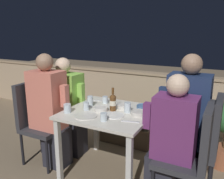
{
  "coord_description": "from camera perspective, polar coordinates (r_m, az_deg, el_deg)",
  "views": [
    {
      "loc": [
        1.1,
        -2.08,
        1.56
      ],
      "look_at": [
        0.0,
        0.06,
        0.94
      ],
      "focal_mm": 38.0,
      "sensor_mm": 36.0,
      "label": 1
    }
  ],
  "objects": [
    {
      "name": "ground_plane",
      "position": [
        2.83,
        -0.62,
        -19.13
      ],
      "size": [
        16.0,
        16.0,
        0.0
      ],
      "primitive_type": "plane",
      "color": "#847056"
    },
    {
      "name": "parapet_wall",
      "position": [
        3.94,
        9.78,
        -2.25
      ],
      "size": [
        9.0,
        0.18,
        0.89
      ],
      "color": "tan",
      "rests_on": "ground_plane"
    },
    {
      "name": "dining_table",
      "position": [
        2.54,
        -0.66,
        -7.33
      ],
      "size": [
        0.89,
        0.85,
        0.72
      ],
      "color": "silver",
      "rests_on": "ground_plane"
    },
    {
      "name": "planter_hedge",
      "position": [
        3.35,
        3.86,
        -7.36
      ],
      "size": [
        0.71,
        0.47,
        0.57
      ],
      "color": "brown",
      "rests_on": "ground_plane"
    },
    {
      "name": "chair_left_near",
      "position": [
        2.95,
        -17.57,
        -6.02
      ],
      "size": [
        0.44,
        0.44,
        0.97
      ],
      "color": "#333338",
      "rests_on": "ground_plane"
    },
    {
      "name": "person_coral_top",
      "position": [
        2.78,
        -14.66,
        -5.0
      ],
      "size": [
        0.47,
        0.26,
        1.31
      ],
      "color": "#282833",
      "rests_on": "ground_plane"
    },
    {
      "name": "chair_left_far",
      "position": [
        3.17,
        -13.69,
        -4.29
      ],
      "size": [
        0.44,
        0.44,
        0.97
      ],
      "color": "#333338",
      "rests_on": "ground_plane"
    },
    {
      "name": "person_green_blouse",
      "position": [
        3.03,
        -10.73,
        -4.08
      ],
      "size": [
        0.5,
        0.26,
        1.23
      ],
      "color": "#282833",
      "rests_on": "ground_plane"
    },
    {
      "name": "chair_right_near",
      "position": [
        2.19,
        19.21,
        -13.49
      ],
      "size": [
        0.44,
        0.44,
        0.97
      ],
      "color": "#333338",
      "rests_on": "ground_plane"
    },
    {
      "name": "person_purple_stripe",
      "position": [
        2.2,
        13.78,
        -11.72
      ],
      "size": [
        0.47,
        0.26,
        1.2
      ],
      "color": "#282833",
      "rests_on": "ground_plane"
    },
    {
      "name": "chair_right_far",
      "position": [
        2.44,
        21.49,
        -10.66
      ],
      "size": [
        0.44,
        0.44,
        0.97
      ],
      "color": "#333338",
      "rests_on": "ground_plane"
    },
    {
      "name": "person_navy_jumper",
      "position": [
        2.42,
        16.88,
        -7.58
      ],
      "size": [
        0.48,
        0.26,
        1.35
      ],
      "color": "#282833",
      "rests_on": "ground_plane"
    },
    {
      "name": "beer_bottle",
      "position": [
        2.49,
        0.21,
        -3.01
      ],
      "size": [
        0.07,
        0.07,
        0.25
      ],
      "color": "brown",
      "rests_on": "dining_table"
    },
    {
      "name": "plate_0",
      "position": [
        2.37,
        0.47,
        -6.25
      ],
      "size": [
        0.2,
        0.2,
        0.01
      ],
      "color": "white",
      "rests_on": "dining_table"
    },
    {
      "name": "plate_1",
      "position": [
        2.37,
        -6.35,
        -6.34
      ],
      "size": [
        0.23,
        0.23,
        0.01
      ],
      "color": "silver",
      "rests_on": "dining_table"
    },
    {
      "name": "bowl_0",
      "position": [
        2.58,
        7.8,
        -4.18
      ],
      "size": [
        0.17,
        0.17,
        0.04
      ],
      "color": "#4C709E",
      "rests_on": "dining_table"
    },
    {
      "name": "bowl_1",
      "position": [
        2.57,
        2.74,
        -4.07
      ],
      "size": [
        0.13,
        0.13,
        0.05
      ],
      "color": "silver",
      "rests_on": "dining_table"
    },
    {
      "name": "bowl_2",
      "position": [
        2.5,
        -2.67,
        -4.62
      ],
      "size": [
        0.15,
        0.15,
        0.04
      ],
      "color": "silver",
      "rests_on": "dining_table"
    },
    {
      "name": "bowl_3",
      "position": [
        2.4,
        6.47,
        -5.58
      ],
      "size": [
        0.17,
        0.17,
        0.04
      ],
      "color": "beige",
      "rests_on": "dining_table"
    },
    {
      "name": "glass_cup_0",
      "position": [
        2.65,
        -5.27,
        -2.79
      ],
      "size": [
        0.06,
        0.06,
        0.12
      ],
      "color": "silver",
      "rests_on": "dining_table"
    },
    {
      "name": "glass_cup_1",
      "position": [
        2.45,
        3.76,
        -4.35
      ],
      "size": [
        0.07,
        0.07,
        0.11
      ],
      "color": "silver",
      "rests_on": "dining_table"
    },
    {
      "name": "glass_cup_2",
      "position": [
        2.75,
        -1.66,
        -2.49
      ],
      "size": [
        0.06,
        0.06,
        0.08
      ],
      "color": "silver",
      "rests_on": "dining_table"
    },
    {
      "name": "glass_cup_3",
      "position": [
        2.53,
        -6.21,
        -4.01
      ],
      "size": [
        0.06,
        0.06,
        0.09
      ],
      "color": "silver",
      "rests_on": "dining_table"
    },
    {
      "name": "glass_cup_4",
      "position": [
        2.23,
        -2.01,
        -6.61
      ],
      "size": [
        0.06,
        0.06,
        0.08
      ],
      "color": "silver",
      "rests_on": "dining_table"
    },
    {
      "name": "glass_cup_5",
      "position": [
        2.49,
        -10.7,
        -4.45
      ],
      "size": [
        0.08,
        0.08,
        0.09
      ],
      "color": "silver",
      "rests_on": "dining_table"
    },
    {
      "name": "fork_0",
      "position": [
        2.86,
        -3.57,
        -2.64
      ],
      "size": [
        0.17,
        0.07,
        0.01
      ],
      "color": "silver",
      "rests_on": "dining_table"
    },
    {
      "name": "fork_1",
      "position": [
        2.23,
        4.47,
        -7.7
      ],
      "size": [
        0.17,
        0.06,
        0.01
      ],
      "color": "silver",
      "rests_on": "dining_table"
    }
  ]
}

